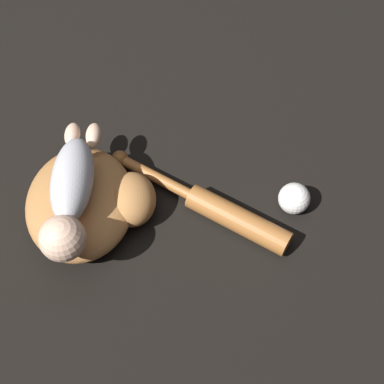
% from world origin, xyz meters
% --- Properties ---
extents(ground_plane, '(6.00, 6.00, 0.00)m').
position_xyz_m(ground_plane, '(0.00, 0.00, 0.00)').
color(ground_plane, black).
extents(baseball_glove, '(0.36, 0.35, 0.10)m').
position_xyz_m(baseball_glove, '(0.06, 0.04, 0.05)').
color(baseball_glove, '#A8703D').
rests_on(baseball_glove, ground).
extents(baby_figure, '(0.38, 0.18, 0.10)m').
position_xyz_m(baby_figure, '(0.09, 0.01, 0.15)').
color(baby_figure, '#B2B2B7').
rests_on(baby_figure, baseball_glove).
extents(baseball_bat, '(0.39, 0.37, 0.06)m').
position_xyz_m(baseball_bat, '(0.15, 0.33, 0.03)').
color(baseball_bat, '#9E602D').
rests_on(baseball_bat, ground).
extents(baseball, '(0.08, 0.08, 0.08)m').
position_xyz_m(baseball, '(0.17, 0.52, 0.04)').
color(baseball, white).
rests_on(baseball, ground).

